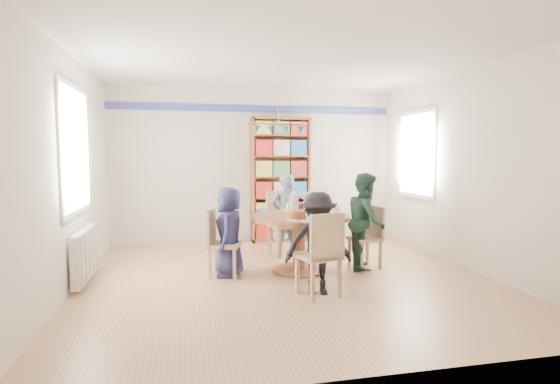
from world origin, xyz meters
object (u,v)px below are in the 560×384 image
object	(u,v)px
radiator	(85,255)
person_near	(318,243)
chair_left	(219,240)
chair_far	(282,220)
person_left	(229,232)
person_far	(286,215)
dining_table	(299,230)
person_right	(366,221)
chair_right	(369,234)
bookshelf	(280,181)
chair_near	(322,251)

from	to	relation	value
radiator	person_near	distance (m)	2.80
person_near	chair_left	bearing A→B (deg)	144.56
chair_far	person_left	distance (m)	1.41
person_far	person_near	distance (m)	1.88
chair_left	person_far	distance (m)	1.44
dining_table	chair_far	world-z (taller)	chair_far
person_right	chair_right	bearing A→B (deg)	-37.57
radiator	bookshelf	size ratio (longest dim) A/B	0.46
chair_near	person_near	world-z (taller)	person_near
person_near	bookshelf	distance (m)	3.06
chair_right	person_right	world-z (taller)	person_right
person_left	person_near	bearing A→B (deg)	56.69
chair_left	chair_far	world-z (taller)	chair_far
person_left	chair_left	bearing A→B (deg)	-78.22
person_far	person_near	world-z (taller)	person_far
chair_right	person_near	xyz separation A→B (m)	(-1.03, -0.97, 0.11)
chair_left	person_near	world-z (taller)	person_near
chair_near	bookshelf	bearing A→B (deg)	85.94
person_right	person_near	xyz separation A→B (m)	(-0.96, -0.92, -0.08)
radiator	chair_far	distance (m)	2.85
person_near	person_left	bearing A→B (deg)	140.81
dining_table	person_far	bearing A→B (deg)	87.98
dining_table	chair_left	bearing A→B (deg)	-179.96
radiator	bookshelf	distance (m)	3.57
radiator	chair_right	size ratio (longest dim) A/B	1.19
chair_far	person_far	distance (m)	0.15
person_left	person_near	distance (m)	1.29
chair_left	chair_far	xyz separation A→B (m)	(1.06, 1.06, 0.06)
chair_right	person_near	world-z (taller)	person_near
person_far	chair_right	bearing A→B (deg)	129.79
dining_table	chair_far	xyz separation A→B (m)	(0.01, 1.06, -0.02)
person_far	person_near	size ratio (longest dim) A/B	1.10
bookshelf	chair_right	bearing A→B (deg)	-68.47
radiator	person_near	world-z (taller)	person_near
chair_far	person_far	bearing A→B (deg)	-78.08
person_far	person_near	xyz separation A→B (m)	(-0.06, -1.88, -0.06)
chair_right	chair_near	bearing A→B (deg)	-133.05
chair_left	person_right	distance (m)	1.99
chair_left	bookshelf	size ratio (longest dim) A/B	0.39
dining_table	person_right	xyz separation A→B (m)	(0.93, -0.01, 0.09)
chair_far	radiator	bearing A→B (deg)	-158.94
chair_right	chair_far	size ratio (longest dim) A/B	0.86
chair_far	person_near	xyz separation A→B (m)	(-0.04, -1.99, 0.03)
chair_left	person_left	bearing A→B (deg)	-1.27
bookshelf	person_far	bearing A→B (deg)	-98.11
dining_table	chair_left	distance (m)	1.05
person_left	person_right	world-z (taller)	person_right
dining_table	chair_near	world-z (taller)	chair_near
radiator	chair_left	world-z (taller)	chair_left
radiator	chair_near	xyz separation A→B (m)	(2.62, -1.11, 0.16)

